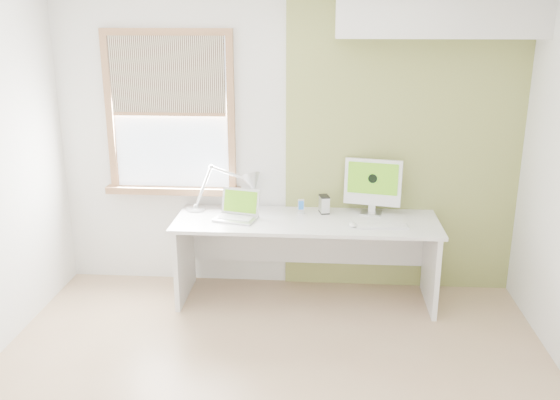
# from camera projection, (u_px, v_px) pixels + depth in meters

# --- Properties ---
(room) EXTENTS (4.04, 3.54, 2.64)m
(room) POSITION_uv_depth(u_px,v_px,m) (267.00, 204.00, 3.54)
(room) COLOR tan
(room) RESTS_ON ground
(accent_wall) EXTENTS (2.00, 0.02, 2.60)m
(accent_wall) POSITION_uv_depth(u_px,v_px,m) (403.00, 145.00, 5.13)
(accent_wall) COLOR #939748
(accent_wall) RESTS_ON room
(soffit) EXTENTS (1.60, 0.40, 0.42)m
(soffit) POSITION_uv_depth(u_px,v_px,m) (440.00, 10.00, 4.62)
(soffit) COLOR white
(soffit) RESTS_ON room
(window) EXTENTS (1.20, 0.14, 1.42)m
(window) POSITION_uv_depth(u_px,v_px,m) (170.00, 114.00, 5.17)
(window) COLOR #8D603D
(window) RESTS_ON room
(desk) EXTENTS (2.20, 0.70, 0.73)m
(desk) POSITION_uv_depth(u_px,v_px,m) (306.00, 239.00, 5.12)
(desk) COLOR silver
(desk) RESTS_ON room
(desk_lamp) EXTENTS (0.73, 0.30, 0.41)m
(desk_lamp) POSITION_uv_depth(u_px,v_px,m) (242.00, 186.00, 5.21)
(desk_lamp) COLOR silver
(desk_lamp) RESTS_ON desk
(laptop) EXTENTS (0.39, 0.34, 0.24)m
(laptop) POSITION_uv_depth(u_px,v_px,m) (238.00, 211.00, 5.04)
(laptop) COLOR silver
(laptop) RESTS_ON desk
(phone_dock) EXTENTS (0.08, 0.08, 0.13)m
(phone_dock) POSITION_uv_depth(u_px,v_px,m) (301.00, 209.00, 5.16)
(phone_dock) COLOR silver
(phone_dock) RESTS_ON desk
(external_drive) EXTENTS (0.10, 0.13, 0.15)m
(external_drive) POSITION_uv_depth(u_px,v_px,m) (324.00, 204.00, 5.17)
(external_drive) COLOR silver
(external_drive) RESTS_ON desk
(imac) EXTENTS (0.49, 0.20, 0.47)m
(imac) POSITION_uv_depth(u_px,v_px,m) (373.00, 183.00, 5.10)
(imac) COLOR silver
(imac) RESTS_ON desk
(keyboard) EXTENTS (0.43, 0.14, 0.02)m
(keyboard) POSITION_uv_depth(u_px,v_px,m) (382.00, 226.00, 4.83)
(keyboard) COLOR white
(keyboard) RESTS_ON desk
(mouse) EXTENTS (0.07, 0.11, 0.03)m
(mouse) POSITION_uv_depth(u_px,v_px,m) (353.00, 225.00, 4.85)
(mouse) COLOR white
(mouse) RESTS_ON desk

